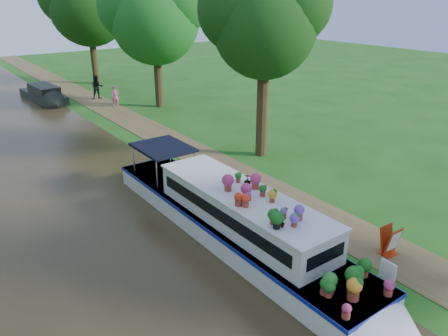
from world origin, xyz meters
TOP-DOWN VIEW (x-y plane):
  - ground at (0.00, 0.00)m, footprint 100.00×100.00m
  - canal_water at (-6.00, 0.00)m, footprint 10.00×100.00m
  - towpath at (1.20, 0.00)m, footprint 2.20×100.00m
  - plant_boat at (-2.25, -3.11)m, footprint 2.29×13.52m
  - tree_near_overhang at (3.79, 3.06)m, footprint 5.52×5.28m
  - tree_near_mid at (4.48, 15.08)m, footprint 6.90×6.60m
  - tree_near_far at (3.98, 26.09)m, footprint 7.59×7.26m
  - second_boat at (-1.75, 21.54)m, footprint 2.17×6.40m
  - sandwich_board at (1.11, -6.32)m, footprint 0.59×0.47m
  - pedestrian_pink at (1.90, 16.75)m, footprint 0.61×0.46m
  - pedestrian_dark at (1.76, 19.84)m, footprint 1.01×0.87m
  - verge_plant at (0.05, 3.07)m, footprint 0.44×0.38m

SIDE VIEW (x-z plane):
  - ground at x=0.00m, z-range 0.00..0.00m
  - canal_water at x=-6.00m, z-range 0.00..0.02m
  - towpath at x=1.20m, z-range 0.00..0.03m
  - verge_plant at x=0.05m, z-range 0.00..0.48m
  - sandwich_board at x=1.11m, z-range -0.02..0.92m
  - second_boat at x=-1.75m, z-range -0.11..1.11m
  - pedestrian_pink at x=1.90m, z-range 0.03..1.55m
  - plant_boat at x=-2.25m, z-range -0.29..1.99m
  - pedestrian_dark at x=1.76m, z-range 0.03..1.83m
  - tree_near_mid at x=4.48m, z-range 1.74..11.14m
  - tree_near_overhang at x=3.79m, z-range 2.11..11.10m
  - tree_near_far at x=3.98m, z-range 1.90..12.20m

